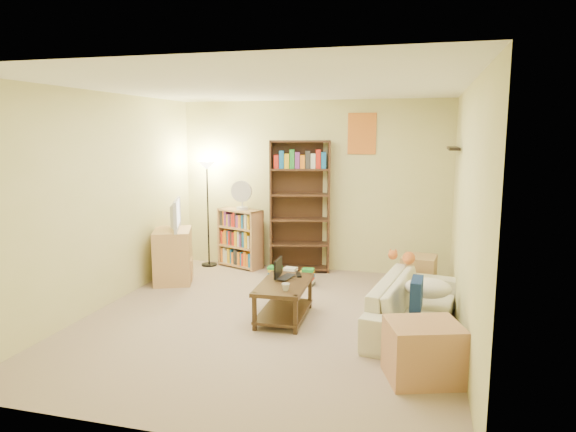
{
  "coord_description": "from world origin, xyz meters",
  "views": [
    {
      "loc": [
        1.6,
        -5.15,
        2.04
      ],
      "look_at": [
        0.04,
        0.7,
        1.05
      ],
      "focal_mm": 32.0,
      "sensor_mm": 36.0,
      "label": 1
    }
  ],
  "objects_px": {
    "mug": "(286,287)",
    "end_cabinet": "(423,351)",
    "sofa": "(414,305)",
    "side_table": "(418,274)",
    "tabby_cat": "(406,257)",
    "laptop": "(290,278)",
    "tall_bookshelf": "(300,203)",
    "short_bookshelf": "(240,238)",
    "coffee_table": "(284,296)",
    "television": "(172,214)",
    "desk_fan": "(242,194)",
    "floor_lamp": "(207,183)",
    "tv_stand": "(173,255)"
  },
  "relations": [
    {
      "from": "tabby_cat",
      "to": "laptop",
      "type": "relative_size",
      "value": 1.29
    },
    {
      "from": "sofa",
      "to": "coffee_table",
      "type": "bearing_deg",
      "value": 101.68
    },
    {
      "from": "tabby_cat",
      "to": "side_table",
      "type": "height_order",
      "value": "tabby_cat"
    },
    {
      "from": "coffee_table",
      "to": "mug",
      "type": "relative_size",
      "value": 9.62
    },
    {
      "from": "television",
      "to": "tall_bookshelf",
      "type": "distance_m",
      "value": 1.83
    },
    {
      "from": "tall_bookshelf",
      "to": "tabby_cat",
      "type": "bearing_deg",
      "value": -50.85
    },
    {
      "from": "coffee_table",
      "to": "laptop",
      "type": "height_order",
      "value": "laptop"
    },
    {
      "from": "sofa",
      "to": "television",
      "type": "bearing_deg",
      "value": 82.86
    },
    {
      "from": "laptop",
      "to": "mug",
      "type": "bearing_deg",
      "value": -161.22
    },
    {
      "from": "short_bookshelf",
      "to": "desk_fan",
      "type": "xyz_separation_m",
      "value": [
        0.05,
        -0.04,
        0.68
      ]
    },
    {
      "from": "coffee_table",
      "to": "end_cabinet",
      "type": "bearing_deg",
      "value": -37.53
    },
    {
      "from": "coffee_table",
      "to": "mug",
      "type": "distance_m",
      "value": 0.34
    },
    {
      "from": "mug",
      "to": "end_cabinet",
      "type": "distance_m",
      "value": 1.62
    },
    {
      "from": "coffee_table",
      "to": "floor_lamp",
      "type": "relative_size",
      "value": 0.58
    },
    {
      "from": "television",
      "to": "floor_lamp",
      "type": "xyz_separation_m",
      "value": [
        0.13,
        0.91,
        0.35
      ]
    },
    {
      "from": "sofa",
      "to": "tabby_cat",
      "type": "xyz_separation_m",
      "value": [
        -0.12,
        0.71,
        0.33
      ]
    },
    {
      "from": "tabby_cat",
      "to": "laptop",
      "type": "height_order",
      "value": "tabby_cat"
    },
    {
      "from": "coffee_table",
      "to": "short_bookshelf",
      "type": "xyz_separation_m",
      "value": [
        -1.23,
        1.97,
        0.18
      ]
    },
    {
      "from": "side_table",
      "to": "end_cabinet",
      "type": "distance_m",
      "value": 2.44
    },
    {
      "from": "tv_stand",
      "to": "side_table",
      "type": "height_order",
      "value": "tv_stand"
    },
    {
      "from": "television",
      "to": "side_table",
      "type": "height_order",
      "value": "television"
    },
    {
      "from": "short_bookshelf",
      "to": "sofa",
      "type": "bearing_deg",
      "value": -13.99
    },
    {
      "from": "mug",
      "to": "side_table",
      "type": "height_order",
      "value": "mug"
    },
    {
      "from": "sofa",
      "to": "laptop",
      "type": "relative_size",
      "value": 5.83
    },
    {
      "from": "mug",
      "to": "tv_stand",
      "type": "relative_size",
      "value": 0.13
    },
    {
      "from": "laptop",
      "to": "tall_bookshelf",
      "type": "relative_size",
      "value": 0.17
    },
    {
      "from": "television",
      "to": "short_bookshelf",
      "type": "relative_size",
      "value": 0.79
    },
    {
      "from": "tall_bookshelf",
      "to": "floor_lamp",
      "type": "xyz_separation_m",
      "value": [
        -1.43,
        -0.05,
        0.26
      ]
    },
    {
      "from": "laptop",
      "to": "tabby_cat",
      "type": "bearing_deg",
      "value": -54.26
    },
    {
      "from": "floor_lamp",
      "to": "side_table",
      "type": "distance_m",
      "value": 3.36
    },
    {
      "from": "mug",
      "to": "tall_bookshelf",
      "type": "xyz_separation_m",
      "value": [
        -0.39,
        2.24,
        0.57
      ]
    },
    {
      "from": "tabby_cat",
      "to": "tall_bookshelf",
      "type": "bearing_deg",
      "value": 142.8
    },
    {
      "from": "tabby_cat",
      "to": "desk_fan",
      "type": "xyz_separation_m",
      "value": [
        -2.45,
        1.15,
        0.54
      ]
    },
    {
      "from": "sofa",
      "to": "tabby_cat",
      "type": "distance_m",
      "value": 0.79
    },
    {
      "from": "tabby_cat",
      "to": "side_table",
      "type": "xyz_separation_m",
      "value": [
        0.15,
        0.6,
        -0.35
      ]
    },
    {
      "from": "tall_bookshelf",
      "to": "floor_lamp",
      "type": "distance_m",
      "value": 1.45
    },
    {
      "from": "coffee_table",
      "to": "television",
      "type": "distance_m",
      "value": 2.22
    },
    {
      "from": "television",
      "to": "end_cabinet",
      "type": "xyz_separation_m",
      "value": [
        3.35,
        -2.08,
        -0.69
      ]
    },
    {
      "from": "television",
      "to": "end_cabinet",
      "type": "bearing_deg",
      "value": -143.95
    },
    {
      "from": "sofa",
      "to": "side_table",
      "type": "xyz_separation_m",
      "value": [
        0.03,
        1.31,
        -0.02
      ]
    },
    {
      "from": "tall_bookshelf",
      "to": "end_cabinet",
      "type": "bearing_deg",
      "value": -73.11
    },
    {
      "from": "short_bookshelf",
      "to": "end_cabinet",
      "type": "bearing_deg",
      "value": -26.09
    },
    {
      "from": "coffee_table",
      "to": "desk_fan",
      "type": "distance_m",
      "value": 2.41
    },
    {
      "from": "sofa",
      "to": "short_bookshelf",
      "type": "height_order",
      "value": "short_bookshelf"
    },
    {
      "from": "desk_fan",
      "to": "floor_lamp",
      "type": "relative_size",
      "value": 0.27
    },
    {
      "from": "television",
      "to": "floor_lamp",
      "type": "distance_m",
      "value": 0.98
    },
    {
      "from": "short_bookshelf",
      "to": "floor_lamp",
      "type": "distance_m",
      "value": 0.98
    },
    {
      "from": "tv_stand",
      "to": "laptop",
      "type": "bearing_deg",
      "value": -46.45
    },
    {
      "from": "floor_lamp",
      "to": "coffee_table",
      "type": "bearing_deg",
      "value": -48.0
    },
    {
      "from": "coffee_table",
      "to": "tv_stand",
      "type": "height_order",
      "value": "tv_stand"
    }
  ]
}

